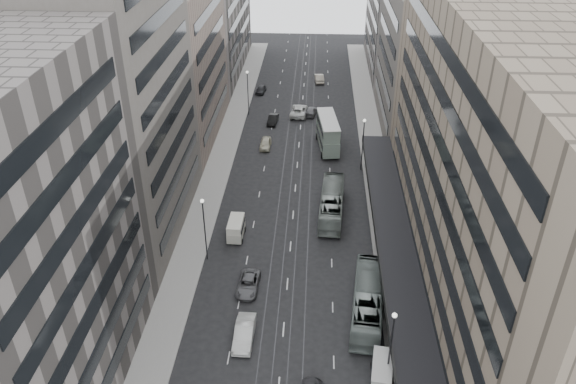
% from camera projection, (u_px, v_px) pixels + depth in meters
% --- Properties ---
extents(ground, '(220.00, 220.00, 0.00)m').
position_uv_depth(ground, '(283.00, 337.00, 55.69)').
color(ground, black).
rests_on(ground, ground).
extents(sidewalk_right, '(4.00, 125.00, 0.15)m').
position_uv_depth(sidewalk_right, '(375.00, 162.00, 87.15)').
color(sidewalk_right, gray).
rests_on(sidewalk_right, ground).
extents(sidewalk_left, '(4.00, 125.00, 0.15)m').
position_uv_depth(sidewalk_left, '(222.00, 158.00, 88.26)').
color(sidewalk_left, gray).
rests_on(sidewalk_left, ground).
extents(department_store, '(19.20, 60.00, 30.00)m').
position_uv_depth(department_store, '(510.00, 172.00, 53.81)').
color(department_store, '#786A58').
rests_on(department_store, ground).
extents(building_right_mid, '(15.00, 28.00, 24.00)m').
position_uv_depth(building_right_mid, '(431.00, 59.00, 92.95)').
color(building_right_mid, '#4C4842').
rests_on(building_right_mid, ground).
extents(building_right_far, '(15.00, 32.00, 28.00)m').
position_uv_depth(building_right_far, '(409.00, 5.00, 117.56)').
color(building_right_far, '#5F5955').
rests_on(building_right_far, ground).
extents(building_left_b, '(15.00, 26.00, 34.00)m').
position_uv_depth(building_left_b, '(105.00, 100.00, 64.14)').
color(building_left_b, '#4C4842').
rests_on(building_left_b, ground).
extents(building_left_c, '(15.00, 28.00, 25.00)m').
position_uv_depth(building_left_c, '(166.00, 63.00, 89.55)').
color(building_left_c, '#695C52').
rests_on(building_left_c, ground).
extents(building_left_d, '(15.00, 38.00, 28.00)m').
position_uv_depth(building_left_d, '(203.00, 6.00, 116.99)').
color(building_left_d, '#5F5955').
rests_on(building_left_d, ground).
extents(lamp_right_near, '(0.44, 0.44, 8.32)m').
position_uv_depth(lamp_right_near, '(391.00, 340.00, 48.27)').
color(lamp_right_near, '#262628').
rests_on(lamp_right_near, ground).
extents(lamp_right_far, '(0.44, 0.44, 8.32)m').
position_uv_depth(lamp_right_far, '(363.00, 139.00, 82.47)').
color(lamp_right_far, '#262628').
rests_on(lamp_right_far, ground).
extents(lamp_left_near, '(0.44, 0.44, 8.32)m').
position_uv_depth(lamp_left_near, '(204.00, 222.00, 63.70)').
color(lamp_left_near, '#262628').
rests_on(lamp_left_near, ground).
extents(lamp_left_far, '(0.44, 0.44, 8.32)m').
position_uv_depth(lamp_left_far, '(248.00, 88.00, 100.47)').
color(lamp_left_far, '#262628').
rests_on(lamp_left_far, ground).
extents(bus_near, '(4.23, 12.62, 3.45)m').
position_uv_depth(bus_near, '(368.00, 301.00, 57.64)').
color(bus_near, slate).
rests_on(bus_near, ground).
extents(bus_far, '(3.63, 12.39, 3.41)m').
position_uv_depth(bus_far, '(332.00, 203.00, 73.80)').
color(bus_far, gray).
rests_on(bus_far, ground).
extents(double_decker, '(3.89, 9.77, 5.20)m').
position_uv_depth(double_decker, '(328.00, 133.00, 89.91)').
color(double_decker, slate).
rests_on(double_decker, ground).
extents(vw_microbus, '(2.43, 4.51, 2.32)m').
position_uv_depth(vw_microbus, '(382.00, 372.00, 50.26)').
color(vw_microbus, slate).
rests_on(vw_microbus, ground).
extents(panel_van, '(2.02, 3.99, 2.50)m').
position_uv_depth(panel_van, '(236.00, 228.00, 69.47)').
color(panel_van, '#BAB8A8').
rests_on(panel_van, ground).
extents(sedan_1, '(1.89, 5.21, 1.71)m').
position_uv_depth(sedan_1, '(244.00, 333.00, 54.96)').
color(sedan_1, silver).
rests_on(sedan_1, ground).
extents(sedan_2, '(2.47, 4.98, 1.36)m').
position_uv_depth(sedan_2, '(248.00, 284.00, 61.45)').
color(sedan_2, '#5C5B5E').
rests_on(sedan_2, ground).
extents(sedan_4, '(1.84, 4.39, 1.48)m').
position_uv_depth(sedan_4, '(265.00, 143.00, 91.20)').
color(sedan_4, '#B8B399').
rests_on(sedan_4, ground).
extents(sedan_5, '(1.89, 4.47, 1.43)m').
position_uv_depth(sedan_5, '(273.00, 119.00, 99.49)').
color(sedan_5, black).
rests_on(sedan_5, ground).
extents(sedan_6, '(3.35, 6.39, 1.72)m').
position_uv_depth(sedan_6, '(299.00, 111.00, 102.59)').
color(sedan_6, silver).
rests_on(sedan_6, ground).
extents(sedan_7, '(2.50, 4.88, 1.36)m').
position_uv_depth(sedan_7, '(311.00, 111.00, 102.78)').
color(sedan_7, '#5A5A5D').
rests_on(sedan_7, ground).
extents(sedan_8, '(2.16, 4.26, 1.39)m').
position_uv_depth(sedan_8, '(261.00, 90.00, 112.21)').
color(sedan_8, '#232426').
rests_on(sedan_8, ground).
extents(sedan_9, '(2.14, 5.08, 1.63)m').
position_uv_depth(sedan_9, '(319.00, 78.00, 117.62)').
color(sedan_9, '#AEA490').
rests_on(sedan_9, ground).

